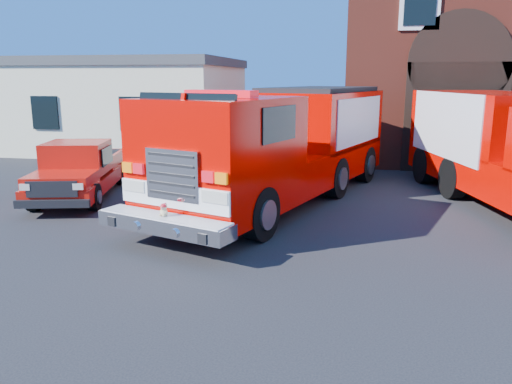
# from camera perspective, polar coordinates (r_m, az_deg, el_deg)

# --- Properties ---
(ground) EXTENTS (100.00, 100.00, 0.00)m
(ground) POSITION_cam_1_polar(r_m,az_deg,el_deg) (11.07, 1.14, -5.20)
(ground) COLOR black
(ground) RESTS_ON ground
(parking_stripe_far) EXTENTS (0.12, 3.00, 0.01)m
(parking_stripe_far) POSITION_cam_1_polar(r_m,az_deg,el_deg) (18.36, 25.46, 0.85)
(parking_stripe_far) COLOR #E5B80C
(parking_stripe_far) RESTS_ON ground
(side_building) EXTENTS (10.20, 8.20, 4.35)m
(side_building) POSITION_cam_1_polar(r_m,az_deg,el_deg) (25.74, -14.27, 9.77)
(side_building) COLOR #EBE8C6
(side_building) RESTS_ON ground
(fire_engine) EXTENTS (6.12, 10.69, 3.18)m
(fire_engine) POSITION_cam_1_polar(r_m,az_deg,el_deg) (14.06, 3.19, 5.57)
(fire_engine) COLOR black
(fire_engine) RESTS_ON ground
(pickup_truck) EXTENTS (2.94, 5.34, 1.66)m
(pickup_truck) POSITION_cam_1_polar(r_m,az_deg,el_deg) (15.57, -19.41, 2.35)
(pickup_truck) COLOR black
(pickup_truck) RESTS_ON ground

